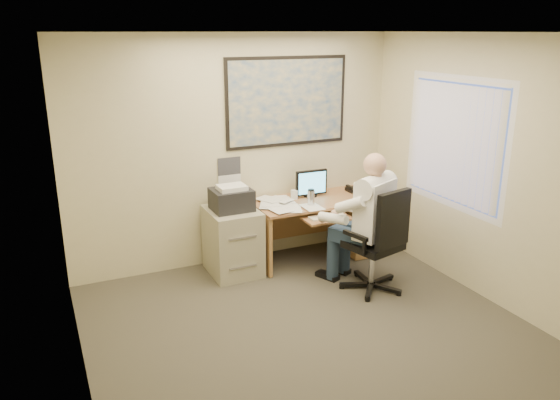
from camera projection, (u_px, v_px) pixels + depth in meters
name	position (u px, v px, depth m)	size (l,w,h in m)	color
room_shell	(332.00, 205.00, 4.47)	(4.00, 4.50, 2.70)	#3E3A30
desk	(339.00, 219.00, 6.87)	(1.60, 0.97, 1.08)	#A77347
world_map	(287.00, 102.00, 6.50)	(1.56, 0.03, 1.06)	#1E4C93
wall_calendar	(229.00, 175.00, 6.45)	(0.28, 0.01, 0.42)	white
window_blinds	(454.00, 143.00, 5.89)	(0.06, 1.40, 1.30)	silver
filing_cabinet	(233.00, 235.00, 6.28)	(0.56, 0.66, 1.06)	#A39F83
office_chair	(374.00, 261.00, 5.86)	(0.84, 0.84, 1.16)	black
person	(373.00, 222.00, 5.82)	(0.64, 0.91, 1.51)	white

